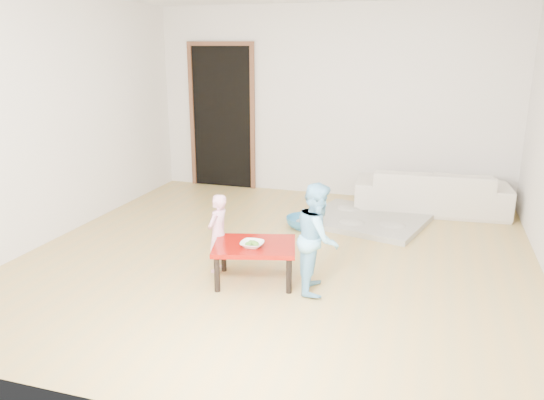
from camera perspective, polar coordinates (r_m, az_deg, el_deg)
The scene contains 13 objects.
floor at distance 5.40m, azimuth 0.64°, elevation -6.07°, with size 5.00×5.00×0.01m, color tan.
back_wall at distance 7.46m, azimuth 6.29°, elevation 10.40°, with size 5.00×0.02×2.60m, color white.
left_wall at distance 6.23m, azimuth -22.15°, elevation 8.17°, with size 0.02×5.00×2.60m, color white.
doorway at distance 7.94m, azimuth -5.34°, elevation 8.77°, with size 1.02×0.08×2.11m, color brown, non-canonical shape.
sofa at distance 7.06m, azimuth 16.74°, elevation 0.99°, with size 1.88×0.74×0.55m, color beige.
cushion at distance 6.89m, azimuth 14.31°, elevation 2.03°, with size 0.41×0.36×0.11m, color #D05217.
red_table at distance 4.78m, azimuth -1.87°, elevation -6.77°, with size 0.72×0.54×0.36m, color maroon, non-canonical shape.
bowl at distance 4.64m, azimuth -2.15°, elevation -4.80°, with size 0.20×0.20×0.05m, color white.
broccoli at distance 4.64m, azimuth -2.15°, elevation -4.76°, with size 0.12×0.12×0.06m, color #2D5919, non-canonical shape.
child_pink at distance 4.96m, azimuth -5.83°, elevation -3.57°, with size 0.27×0.18×0.75m, color #E0668E.
child_blue at distance 4.54m, azimuth 4.95°, elevation -4.06°, with size 0.47×0.36×0.96m, color #6BC6F8.
basin at distance 6.20m, azimuth 3.48°, elevation -2.44°, with size 0.42×0.42×0.13m, color teal.
blanket at distance 6.49m, azimuth 10.10°, elevation -2.12°, with size 1.32×1.10×0.07m, color #A6A192, non-canonical shape.
Camera 1 is at (1.43, -4.78, 2.05)m, focal length 35.00 mm.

